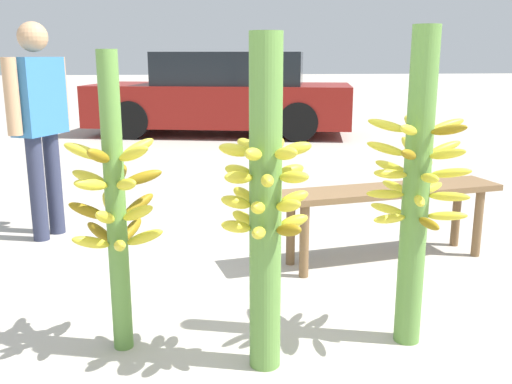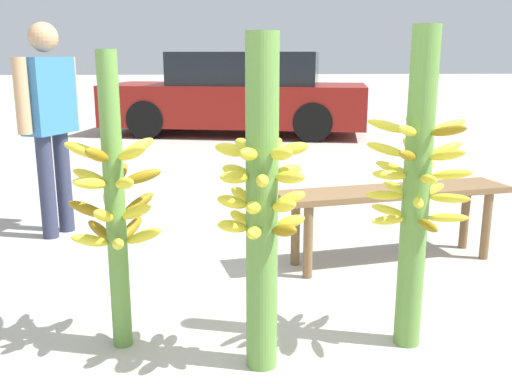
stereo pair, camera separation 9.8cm
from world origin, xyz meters
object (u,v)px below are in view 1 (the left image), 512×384
at_px(vendor_person, 39,113).
at_px(parked_car, 224,95).
at_px(banana_stalk_center, 265,204).
at_px(banana_stalk_left, 115,202).
at_px(market_bench, 388,200).
at_px(banana_stalk_right, 416,187).

bearing_deg(vendor_person, parked_car, 9.14).
distance_m(banana_stalk_center, parked_car, 7.79).
xyz_separation_m(banana_stalk_left, parked_car, (0.97, 7.55, -0.04)).
bearing_deg(vendor_person, banana_stalk_center, -119.95).
bearing_deg(vendor_person, market_bench, -82.95).
height_order(vendor_person, parked_car, vendor_person).
bearing_deg(market_bench, banana_stalk_center, -139.26).
bearing_deg(banana_stalk_center, banana_stalk_right, 11.19).
height_order(banana_stalk_center, market_bench, banana_stalk_center).
bearing_deg(banana_stalk_left, market_bench, 31.46).
distance_m(vendor_person, market_bench, 2.58).
distance_m(banana_stalk_center, banana_stalk_right, 0.74).
xyz_separation_m(banana_stalk_right, parked_car, (-0.41, 7.64, -0.09)).
bearing_deg(banana_stalk_left, vendor_person, 112.38).
xyz_separation_m(vendor_person, parked_car, (1.72, 5.72, -0.27)).
height_order(banana_stalk_right, market_bench, banana_stalk_right).
bearing_deg(market_bench, banana_stalk_right, -114.59).
xyz_separation_m(banana_stalk_center, parked_car, (0.32, 7.79, -0.07)).
relative_size(banana_stalk_left, banana_stalk_right, 0.93).
distance_m(banana_stalk_right, parked_car, 7.66).
distance_m(market_bench, parked_car, 6.58).
bearing_deg(banana_stalk_right, parked_car, 93.04).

